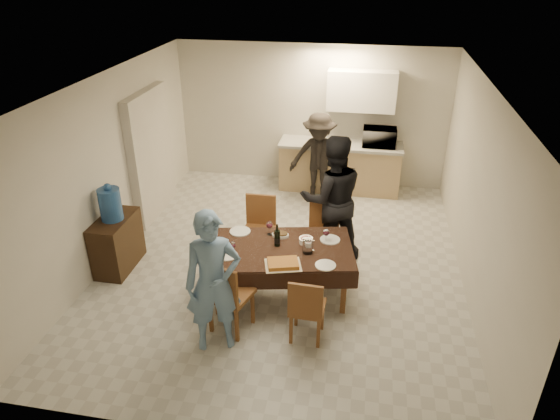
# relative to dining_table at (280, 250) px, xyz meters

# --- Properties ---
(floor) EXTENTS (5.00, 6.00, 0.02)m
(floor) POSITION_rel_dining_table_xyz_m (-0.09, 0.73, -0.67)
(floor) COLOR beige
(floor) RESTS_ON ground
(ceiling) EXTENTS (5.00, 6.00, 0.02)m
(ceiling) POSITION_rel_dining_table_xyz_m (-0.09, 0.73, 1.93)
(ceiling) COLOR white
(ceiling) RESTS_ON wall_back
(wall_back) EXTENTS (5.00, 0.02, 2.60)m
(wall_back) POSITION_rel_dining_table_xyz_m (-0.09, 3.73, 0.63)
(wall_back) COLOR beige
(wall_back) RESTS_ON floor
(wall_front) EXTENTS (5.00, 0.02, 2.60)m
(wall_front) POSITION_rel_dining_table_xyz_m (-0.09, -2.27, 0.63)
(wall_front) COLOR beige
(wall_front) RESTS_ON floor
(wall_left) EXTENTS (0.02, 6.00, 2.60)m
(wall_left) POSITION_rel_dining_table_xyz_m (-2.59, 0.73, 0.63)
(wall_left) COLOR beige
(wall_left) RESTS_ON floor
(wall_right) EXTENTS (0.02, 6.00, 2.60)m
(wall_right) POSITION_rel_dining_table_xyz_m (2.41, 0.73, 0.63)
(wall_right) COLOR beige
(wall_right) RESTS_ON floor
(stub_partition) EXTENTS (0.15, 1.40, 2.10)m
(stub_partition) POSITION_rel_dining_table_xyz_m (-2.51, 1.93, 0.38)
(stub_partition) COLOR beige
(stub_partition) RESTS_ON floor
(kitchen_base_cabinet) EXTENTS (2.20, 0.60, 0.86)m
(kitchen_base_cabinet) POSITION_rel_dining_table_xyz_m (0.51, 3.41, -0.24)
(kitchen_base_cabinet) COLOR tan
(kitchen_base_cabinet) RESTS_ON floor
(kitchen_worktop) EXTENTS (2.24, 0.64, 0.05)m
(kitchen_worktop) POSITION_rel_dining_table_xyz_m (0.51, 3.41, 0.21)
(kitchen_worktop) COLOR #A2A29E
(kitchen_worktop) RESTS_ON kitchen_base_cabinet
(upper_cabinet) EXTENTS (1.20, 0.34, 0.70)m
(upper_cabinet) POSITION_rel_dining_table_xyz_m (0.81, 3.55, 1.18)
(upper_cabinet) COLOR white
(upper_cabinet) RESTS_ON wall_back
(dining_table) EXTENTS (1.98, 1.39, 0.71)m
(dining_table) POSITION_rel_dining_table_xyz_m (0.00, 0.00, 0.00)
(dining_table) COLOR black
(dining_table) RESTS_ON floor
(chair_near_left) EXTENTS (0.56, 0.57, 0.53)m
(chair_near_left) POSITION_rel_dining_table_xyz_m (-0.45, -0.84, -0.08)
(chair_near_left) COLOR brown
(chair_near_left) RESTS_ON floor
(chair_near_right) EXTENTS (0.40, 0.40, 0.46)m
(chair_near_right) POSITION_rel_dining_table_xyz_m (0.45, -0.83, -0.15)
(chair_near_right) COLOR brown
(chair_near_right) RESTS_ON floor
(chair_far_left) EXTENTS (0.45, 0.45, 0.52)m
(chair_far_left) POSITION_rel_dining_table_xyz_m (-0.45, 0.66, -0.09)
(chair_far_left) COLOR brown
(chair_far_left) RESTS_ON floor
(chair_far_right) EXTENTS (0.46, 0.46, 0.51)m
(chair_far_right) POSITION_rel_dining_table_xyz_m (0.45, 0.66, -0.10)
(chair_far_right) COLOR brown
(chair_far_right) RESTS_ON floor
(console) EXTENTS (0.42, 0.84, 0.77)m
(console) POSITION_rel_dining_table_xyz_m (-2.37, 0.22, -0.29)
(console) COLOR #322210
(console) RESTS_ON floor
(water_jug) EXTENTS (0.30, 0.30, 0.45)m
(water_jug) POSITION_rel_dining_table_xyz_m (-2.37, 0.22, 0.32)
(water_jug) COLOR #2E60AA
(water_jug) RESTS_ON console
(wine_bottle) EXTENTS (0.08, 0.08, 0.30)m
(wine_bottle) POSITION_rel_dining_table_xyz_m (-0.05, 0.05, 0.18)
(wine_bottle) COLOR black
(wine_bottle) RESTS_ON dining_table
(water_pitcher) EXTENTS (0.13, 0.13, 0.19)m
(water_pitcher) POSITION_rel_dining_table_xyz_m (0.35, -0.05, 0.13)
(water_pitcher) COLOR white
(water_pitcher) RESTS_ON dining_table
(savoury_tart) EXTENTS (0.50, 0.42, 0.05)m
(savoury_tart) POSITION_rel_dining_table_xyz_m (0.10, -0.38, 0.06)
(savoury_tart) COLOR #B38134
(savoury_tart) RESTS_ON dining_table
(salad_bowl) EXTENTS (0.18, 0.18, 0.07)m
(salad_bowl) POSITION_rel_dining_table_xyz_m (0.30, 0.18, 0.07)
(salad_bowl) COLOR white
(salad_bowl) RESTS_ON dining_table
(mushroom_dish) EXTENTS (0.20, 0.20, 0.04)m
(mushroom_dish) POSITION_rel_dining_table_xyz_m (-0.05, 0.28, 0.05)
(mushroom_dish) COLOR white
(mushroom_dish) RESTS_ON dining_table
(wine_glass_a) EXTENTS (0.08, 0.08, 0.18)m
(wine_glass_a) POSITION_rel_dining_table_xyz_m (-0.55, -0.25, 0.12)
(wine_glass_a) COLOR white
(wine_glass_a) RESTS_ON dining_table
(wine_glass_b) EXTENTS (0.09, 0.09, 0.19)m
(wine_glass_b) POSITION_rel_dining_table_xyz_m (0.55, 0.25, 0.13)
(wine_glass_b) COLOR white
(wine_glass_b) RESTS_ON dining_table
(wine_glass_c) EXTENTS (0.09, 0.09, 0.20)m
(wine_glass_c) POSITION_rel_dining_table_xyz_m (-0.20, 0.30, 0.13)
(wine_glass_c) COLOR white
(wine_glass_c) RESTS_ON dining_table
(plate_near_left) EXTENTS (0.25, 0.25, 0.01)m
(plate_near_left) POSITION_rel_dining_table_xyz_m (-0.60, -0.30, 0.04)
(plate_near_left) COLOR white
(plate_near_left) RESTS_ON dining_table
(plate_near_right) EXTENTS (0.25, 0.25, 0.01)m
(plate_near_right) POSITION_rel_dining_table_xyz_m (0.60, -0.30, 0.04)
(plate_near_right) COLOR white
(plate_near_right) RESTS_ON dining_table
(plate_far_left) EXTENTS (0.28, 0.28, 0.02)m
(plate_far_left) POSITION_rel_dining_table_xyz_m (-0.60, 0.30, 0.04)
(plate_far_left) COLOR white
(plate_far_left) RESTS_ON dining_table
(plate_far_right) EXTENTS (0.26, 0.26, 0.02)m
(plate_far_right) POSITION_rel_dining_table_xyz_m (0.60, 0.30, 0.04)
(plate_far_right) COLOR white
(plate_far_right) RESTS_ON dining_table
(microwave) EXTENTS (0.59, 0.40, 0.33)m
(microwave) POSITION_rel_dining_table_xyz_m (1.19, 3.41, 0.40)
(microwave) COLOR white
(microwave) RESTS_ON kitchen_worktop
(person_near) EXTENTS (0.73, 0.61, 1.70)m
(person_near) POSITION_rel_dining_table_xyz_m (-0.55, -1.05, 0.17)
(person_near) COLOR #688DB8
(person_near) RESTS_ON floor
(person_far) EXTENTS (1.08, 0.94, 1.87)m
(person_far) POSITION_rel_dining_table_xyz_m (0.55, 1.05, 0.26)
(person_far) COLOR black
(person_far) RESTS_ON floor
(person_kitchen) EXTENTS (1.03, 0.59, 1.59)m
(person_kitchen) POSITION_rel_dining_table_xyz_m (0.15, 2.96, 0.12)
(person_kitchen) COLOR black
(person_kitchen) RESTS_ON floor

